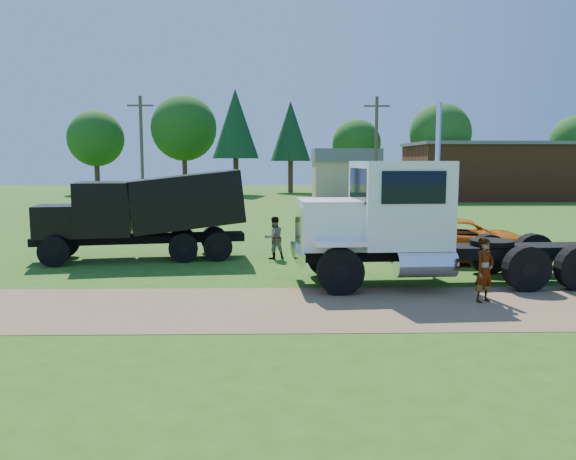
{
  "coord_description": "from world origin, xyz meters",
  "views": [
    {
      "loc": [
        -2.57,
        -13.37,
        3.57
      ],
      "look_at": [
        -2.24,
        2.58,
        1.6
      ],
      "focal_mm": 35.0,
      "sensor_mm": 36.0,
      "label": 1
    }
  ],
  "objects_px": {
    "white_semi_tractor": "(402,222)",
    "black_dump_truck": "(149,210)",
    "orange_pickup": "(464,240)",
    "spectator_a": "(485,270)"
  },
  "relations": [
    {
      "from": "white_semi_tractor",
      "to": "black_dump_truck",
      "type": "height_order",
      "value": "white_semi_tractor"
    },
    {
      "from": "black_dump_truck",
      "to": "orange_pickup",
      "type": "bearing_deg",
      "value": -14.5
    },
    {
      "from": "white_semi_tractor",
      "to": "spectator_a",
      "type": "relative_size",
      "value": 5.37
    },
    {
      "from": "white_semi_tractor",
      "to": "black_dump_truck",
      "type": "distance_m",
      "value": 9.36
    },
    {
      "from": "white_semi_tractor",
      "to": "black_dump_truck",
      "type": "relative_size",
      "value": 1.16
    },
    {
      "from": "spectator_a",
      "to": "black_dump_truck",
      "type": "bearing_deg",
      "value": 113.63
    },
    {
      "from": "white_semi_tractor",
      "to": "spectator_a",
      "type": "bearing_deg",
      "value": -56.74
    },
    {
      "from": "orange_pickup",
      "to": "spectator_a",
      "type": "distance_m",
      "value": 5.94
    },
    {
      "from": "white_semi_tractor",
      "to": "orange_pickup",
      "type": "height_order",
      "value": "white_semi_tractor"
    },
    {
      "from": "black_dump_truck",
      "to": "orange_pickup",
      "type": "xyz_separation_m",
      "value": [
        11.3,
        -0.85,
        -1.02
      ]
    }
  ]
}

